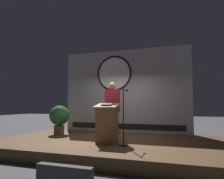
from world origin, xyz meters
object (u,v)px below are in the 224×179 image
at_px(microphone_stand, 124,125).
at_px(potted_plant, 59,117).
at_px(podium, 107,124).
at_px(speaker_person, 112,110).

bearing_deg(microphone_stand, potted_plant, 155.30).
xyz_separation_m(microphone_stand, potted_plant, (-2.73, 1.25, 0.08)).
xyz_separation_m(podium, potted_plant, (-2.23, 1.16, 0.07)).
distance_m(podium, speaker_person, 0.59).
relative_size(microphone_stand, potted_plant, 1.47).
bearing_deg(potted_plant, microphone_stand, -24.70).
xyz_separation_m(podium, speaker_person, (-0.01, 0.48, 0.34)).
xyz_separation_m(speaker_person, potted_plant, (-2.22, 0.68, -0.26)).
bearing_deg(speaker_person, podium, -88.31).
bearing_deg(microphone_stand, speaker_person, 131.25).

